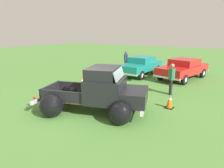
{
  "coord_description": "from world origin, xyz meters",
  "views": [
    {
      "loc": [
        5.13,
        -6.0,
        3.27
      ],
      "look_at": [
        0.0,
        1.58,
        0.84
      ],
      "focal_mm": 31.22,
      "sensor_mm": 36.0,
      "label": 1
    }
  ],
  "objects_px": {
    "spectator_0": "(171,77)",
    "show_car_0": "(141,65)",
    "vintage_pickup_truck": "(100,94)",
    "spectator_1": "(126,60)",
    "lane_cone_0": "(82,82)",
    "show_car_1": "(183,68)",
    "lane_cone_1": "(170,101)"
  },
  "relations": [
    {
      "from": "vintage_pickup_truck",
      "to": "show_car_1",
      "type": "height_order",
      "value": "vintage_pickup_truck"
    },
    {
      "from": "show_car_1",
      "to": "spectator_1",
      "type": "distance_m",
      "value": 4.93
    },
    {
      "from": "vintage_pickup_truck",
      "to": "spectator_1",
      "type": "distance_m",
      "value": 9.22
    },
    {
      "from": "lane_cone_0",
      "to": "lane_cone_1",
      "type": "bearing_deg",
      "value": -3.81
    },
    {
      "from": "vintage_pickup_truck",
      "to": "show_car_0",
      "type": "xyz_separation_m",
      "value": [
        -1.86,
        7.69,
        0.03
      ]
    },
    {
      "from": "spectator_1",
      "to": "lane_cone_0",
      "type": "height_order",
      "value": "spectator_1"
    },
    {
      "from": "show_car_0",
      "to": "show_car_1",
      "type": "xyz_separation_m",
      "value": [
        3.11,
        0.53,
        0.0
      ]
    },
    {
      "from": "show_car_0",
      "to": "vintage_pickup_truck",
      "type": "bearing_deg",
      "value": 15.26
    },
    {
      "from": "lane_cone_1",
      "to": "show_car_0",
      "type": "bearing_deg",
      "value": 126.52
    },
    {
      "from": "spectator_0",
      "to": "spectator_1",
      "type": "bearing_deg",
      "value": -60.06
    },
    {
      "from": "vintage_pickup_truck",
      "to": "spectator_1",
      "type": "relative_size",
      "value": 2.91
    },
    {
      "from": "show_car_0",
      "to": "show_car_1",
      "type": "relative_size",
      "value": 0.93
    },
    {
      "from": "vintage_pickup_truck",
      "to": "show_car_0",
      "type": "bearing_deg",
      "value": 83.75
    },
    {
      "from": "show_car_0",
      "to": "spectator_1",
      "type": "distance_m",
      "value": 1.98
    },
    {
      "from": "show_car_1",
      "to": "lane_cone_0",
      "type": "distance_m",
      "value": 7.34
    },
    {
      "from": "lane_cone_0",
      "to": "spectator_0",
      "type": "bearing_deg",
      "value": 18.11
    },
    {
      "from": "spectator_0",
      "to": "lane_cone_1",
      "type": "xyz_separation_m",
      "value": [
        0.6,
        -1.98,
        -0.65
      ]
    },
    {
      "from": "spectator_0",
      "to": "lane_cone_1",
      "type": "bearing_deg",
      "value": 86.17
    },
    {
      "from": "vintage_pickup_truck",
      "to": "spectator_1",
      "type": "bearing_deg",
      "value": 93.57
    },
    {
      "from": "spectator_0",
      "to": "spectator_1",
      "type": "distance_m",
      "value": 6.98
    },
    {
      "from": "spectator_1",
      "to": "vintage_pickup_truck",
      "type": "bearing_deg",
      "value": 47.36
    },
    {
      "from": "spectator_0",
      "to": "lane_cone_0",
      "type": "xyz_separation_m",
      "value": [
        -4.94,
        -1.62,
        -0.65
      ]
    },
    {
      "from": "vintage_pickup_truck",
      "to": "spectator_1",
      "type": "height_order",
      "value": "vintage_pickup_truck"
    },
    {
      "from": "spectator_1",
      "to": "lane_cone_1",
      "type": "distance_m",
      "value": 8.8
    },
    {
      "from": "show_car_1",
      "to": "lane_cone_0",
      "type": "bearing_deg",
      "value": -26.3
    },
    {
      "from": "vintage_pickup_truck",
      "to": "lane_cone_0",
      "type": "xyz_separation_m",
      "value": [
        -3.22,
        2.41,
        -0.45
      ]
    },
    {
      "from": "spectator_0",
      "to": "lane_cone_1",
      "type": "relative_size",
      "value": 2.68
    },
    {
      "from": "spectator_0",
      "to": "show_car_0",
      "type": "bearing_deg",
      "value": -66.21
    },
    {
      "from": "show_car_1",
      "to": "lane_cone_1",
      "type": "xyz_separation_m",
      "value": [
        1.07,
        -6.17,
        -0.48
      ]
    },
    {
      "from": "vintage_pickup_truck",
      "to": "spectator_0",
      "type": "xyz_separation_m",
      "value": [
        1.72,
        4.03,
        0.21
      ]
    },
    {
      "from": "spectator_1",
      "to": "lane_cone_0",
      "type": "xyz_separation_m",
      "value": [
        0.45,
        -6.05,
        -0.67
      ]
    },
    {
      "from": "show_car_1",
      "to": "lane_cone_1",
      "type": "relative_size",
      "value": 7.79
    }
  ]
}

